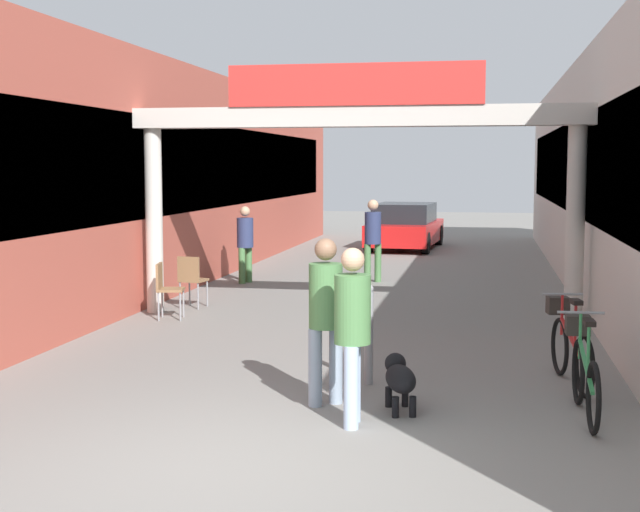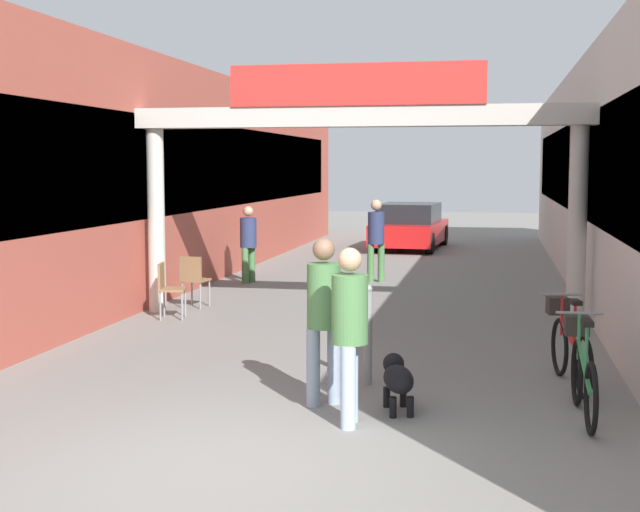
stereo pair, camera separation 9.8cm
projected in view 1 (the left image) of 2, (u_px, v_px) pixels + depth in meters
The scene contains 14 objects.
ground_plane at pixel (227, 466), 7.20m from camera, with size 80.00×80.00×0.00m, color gray.
storefront_left at pixel (142, 177), 18.67m from camera, with size 3.00×26.00×4.36m.
arcade_sign_gateway at pixel (355, 141), 13.87m from camera, with size 7.40×0.47×3.98m.
pedestrian_with_dog at pixel (326, 310), 8.95m from camera, with size 0.48×0.48×1.70m.
pedestrian_companion at pixel (352, 325), 8.24m from camera, with size 0.36×0.39×1.67m.
pedestrian_carrying_crate at pixel (245, 240), 18.33m from camera, with size 0.44×0.44×1.59m.
pedestrian_elderly_walking at pixel (373, 235), 18.44m from camera, with size 0.47×0.47×1.72m.
dog_on_leash at pixel (399, 378), 8.80m from camera, with size 0.45×0.76×0.53m.
bicycle_green_nearest at pixel (584, 371), 8.62m from camera, with size 0.46×1.69×0.98m.
bicycle_red_second at pixel (569, 345), 9.89m from camera, with size 0.47×1.67×0.98m.
bollard_post_metal at pixel (369, 334), 9.85m from camera, with size 0.10×0.10×1.12m.
cafe_chair_wood_nearer at pixel (166, 285), 14.03m from camera, with size 0.47×0.47×0.89m.
cafe_chair_wood_farther at pixel (191, 277), 15.12m from camera, with size 0.46×0.46×0.89m.
parked_car_red at pixel (405, 227), 25.92m from camera, with size 2.03×4.11×1.33m.
Camera 1 is at (2.02, -6.73, 2.42)m, focal length 50.00 mm.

